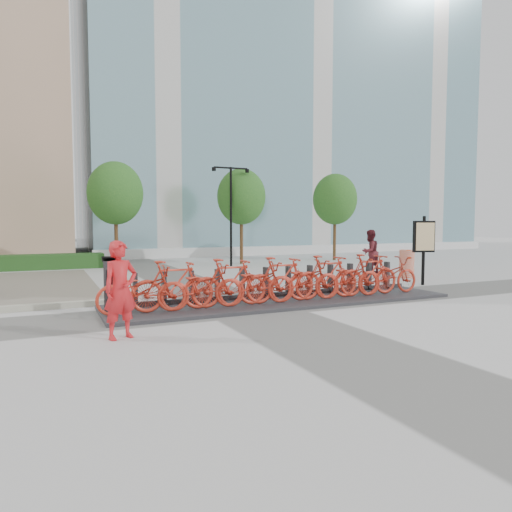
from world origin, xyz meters
name	(u,v)px	position (x,y,z in m)	size (l,w,h in m)	color
ground	(245,308)	(0.00, 0.00, 0.00)	(120.00, 120.00, 0.00)	#BCBCBC
glass_building	(273,112)	(14.00, 26.00, 12.00)	(32.00, 16.00, 24.00)	#6596A5
hedge_b	(36,262)	(-5.00, 13.20, 0.35)	(6.00, 1.20, 0.70)	#1E5A21
tree_1	(115,193)	(-1.50, 12.00, 3.59)	(2.60, 2.60, 5.10)	brown
tree_2	(241,197)	(5.00, 12.00, 3.59)	(2.60, 2.60, 5.10)	brown
tree_3	(335,199)	(11.00, 12.00, 3.59)	(2.60, 2.60, 5.10)	brown
streetlamp	(231,204)	(4.00, 11.00, 3.13)	(2.00, 0.20, 5.00)	black
dock_pad	(284,301)	(1.30, 0.30, 0.04)	(9.60, 2.40, 0.08)	#313035
dock_rail_posts	(278,282)	(1.36, 0.77, 0.51)	(8.02, 0.50, 0.85)	#29292C
bike_0	(142,290)	(-2.60, -0.05, 0.62)	(0.72, 2.06, 1.08)	red
bike_1	(173,286)	(-1.88, -0.05, 0.68)	(0.57, 2.00, 1.20)	red
bike_2	(202,286)	(-1.16, -0.05, 0.62)	(0.72, 2.06, 1.08)	red
bike_3	(230,282)	(-0.44, -0.05, 0.68)	(0.57, 2.00, 1.20)	red
bike_4	(256,283)	(0.28, -0.05, 0.62)	(0.72, 2.06, 1.08)	red
bike_5	(281,279)	(1.00, -0.05, 0.68)	(0.57, 2.00, 1.20)	red
bike_6	(304,280)	(1.72, -0.05, 0.62)	(0.72, 2.06, 1.08)	red
bike_7	(327,277)	(2.44, -0.05, 0.68)	(0.57, 2.00, 1.20)	red
bike_8	(348,278)	(3.16, -0.05, 0.62)	(0.72, 2.06, 1.08)	red
bike_9	(369,274)	(3.88, -0.05, 0.68)	(0.57, 2.00, 1.20)	red
bike_10	(388,275)	(4.60, -0.05, 0.62)	(0.72, 2.06, 1.08)	red
kiosk	(111,285)	(-3.21, 0.47, 0.71)	(0.45, 0.39, 1.31)	#29292C
worker_red	(121,290)	(-3.35, -1.91, 0.91)	(0.67, 0.44, 1.83)	red
pedestrian	(370,252)	(8.08, 5.12, 0.95)	(0.92, 0.72, 1.89)	maroon
construction_barrel	(407,264)	(8.43, 3.28, 0.56)	(0.58, 0.58, 1.11)	#FF3601
map_sign	(424,240)	(7.40, 1.38, 1.59)	(0.79, 0.32, 2.41)	black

